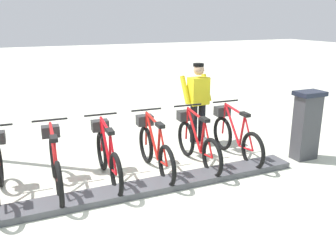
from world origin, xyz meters
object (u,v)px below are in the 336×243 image
Objects in this scene: bike_docked_0 at (235,136)px; bike_docked_4 at (55,163)px; bike_docked_1 at (196,141)px; bike_docked_2 at (154,148)px; payment_kiosk at (306,124)px; bike_docked_3 at (107,155)px; worker_near_rack at (198,100)px.

bike_docked_0 is 3.24m from bike_docked_4.
bike_docked_4 is (0.00, 2.43, 0.00)m from bike_docked_1.
bike_docked_1 and bike_docked_2 have the same top height.
bike_docked_2 is (0.57, 2.78, -0.24)m from payment_kiosk.
bike_docked_3 is 1.00× the size of bike_docked_4.
bike_docked_3 is (0.57, 3.59, -0.24)m from payment_kiosk.
bike_docked_4 is (0.00, 0.81, 0.00)m from bike_docked_3.
bike_docked_4 is at bearing 90.00° from bike_docked_0.
bike_docked_1 is (0.57, 1.97, -0.24)m from payment_kiosk.
bike_docked_1 and bike_docked_3 have the same top height.
payment_kiosk is 4.44m from bike_docked_4.
payment_kiosk is at bearing -97.40° from bike_docked_4.
bike_docked_0 is at bearing -90.00° from bike_docked_3.
bike_docked_0 is 2.43m from bike_docked_3.
bike_docked_4 is at bearing 90.00° from bike_docked_3.
payment_kiosk is 0.74× the size of bike_docked_2.
bike_docked_3 is at bearing 115.61° from worker_near_rack.
payment_kiosk reaches higher than bike_docked_0.
payment_kiosk is 2.07m from bike_docked_1.
bike_docked_2 is (0.00, 1.62, 0.00)m from bike_docked_0.
bike_docked_0 is (0.57, 1.16, -0.24)m from payment_kiosk.
bike_docked_4 is 3.24m from worker_near_rack.
bike_docked_1 is at bearing -90.00° from bike_docked_2.
bike_docked_3 is (0.00, 1.62, 0.00)m from bike_docked_1.
bike_docked_4 is at bearing 90.00° from bike_docked_2.
bike_docked_2 is at bearing 78.38° from payment_kiosk.
bike_docked_0 is at bearing 63.77° from payment_kiosk.
bike_docked_2 is at bearing -90.00° from bike_docked_3.
bike_docked_4 is (0.57, 4.40, -0.24)m from payment_kiosk.
bike_docked_0 is at bearing -168.45° from worker_near_rack.
bike_docked_0 and bike_docked_3 have the same top height.
bike_docked_0 is 1.00× the size of bike_docked_1.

